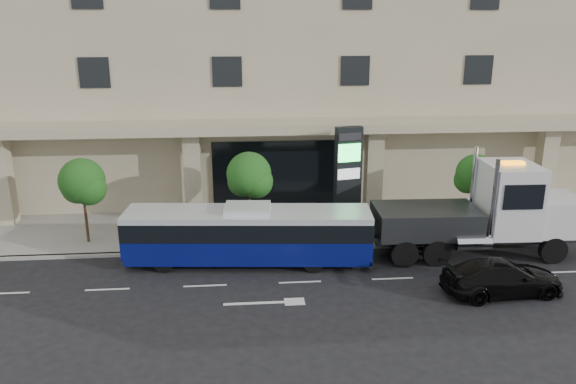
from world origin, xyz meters
name	(u,v)px	position (x,y,z in m)	size (l,w,h in m)	color
ground	(297,267)	(0.00, 0.00, 0.00)	(120.00, 120.00, 0.00)	black
sidewalk	(287,227)	(0.00, 5.00, 0.07)	(120.00, 6.00, 0.15)	gray
curb	(292,249)	(0.00, 2.00, 0.07)	(120.00, 0.30, 0.15)	gray
convention_center	(274,31)	(0.00, 15.42, 9.97)	(60.00, 17.60, 20.00)	tan
tree_left	(83,184)	(-9.97, 3.59, 3.11)	(2.27, 2.20, 4.22)	#422B19
tree_mid	(250,177)	(-1.97, 3.59, 3.26)	(2.28, 2.20, 4.38)	#422B19
tree_right	(476,177)	(9.53, 3.59, 3.04)	(2.10, 2.00, 4.04)	#422B19
city_bus	(248,234)	(-2.14, 0.67, 1.42)	(11.17, 3.27, 2.79)	black
tow_truck	(487,213)	(8.97, 0.78, 2.03)	(10.86, 2.98, 4.95)	#2D3033
black_sedan	(502,277)	(8.02, -3.20, 0.71)	(1.99, 4.90, 1.42)	black
signage_pylon	(348,179)	(3.03, 4.18, 2.91)	(1.42, 0.77, 5.44)	black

